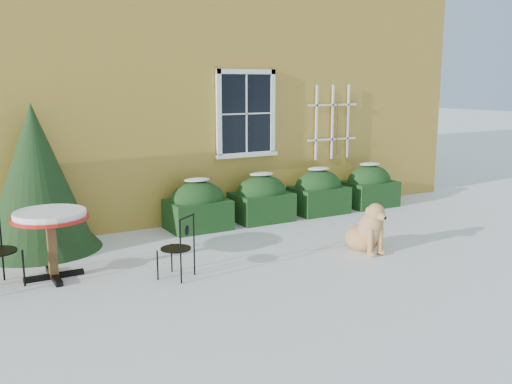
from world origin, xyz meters
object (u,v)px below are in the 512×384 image
bistro_table (50,222)px  patio_chair_near (178,247)px  dog (368,231)px  evergreen_shrub (37,192)px

bistro_table → patio_chair_near: 1.69m
bistro_table → dog: 4.57m
bistro_table → patio_chair_near: (1.45, -0.80, -0.34)m
patio_chair_near → dog: 2.98m
evergreen_shrub → bistro_table: evergreen_shrub is taller
evergreen_shrub → bistro_table: 1.51m
evergreen_shrub → bistro_table: bearing=-93.0°
dog → bistro_table: bearing=168.3°
evergreen_shrub → dog: evergreen_shrub is taller
patio_chair_near → evergreen_shrub: bearing=-96.7°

